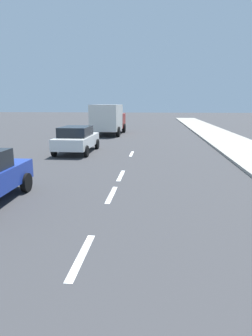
{
  "coord_description": "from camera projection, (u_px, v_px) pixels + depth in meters",
  "views": [
    {
      "loc": [
        1.39,
        3.43,
        2.91
      ],
      "look_at": [
        0.56,
        11.53,
        1.1
      ],
      "focal_mm": 31.16,
      "sensor_mm": 36.0,
      "label": 1
    }
  ],
  "objects": [
    {
      "name": "ground_plane",
      "position": [
        131.0,
        155.0,
        16.86
      ],
      "size": [
        160.0,
        160.0,
        0.0
      ],
      "primitive_type": "plane",
      "color": "#38383A"
    },
    {
      "name": "sidewalk_strip",
      "position": [
        247.0,
        150.0,
        18.1
      ],
      "size": [
        3.6,
        80.0,
        0.14
      ],
      "primitive_type": "cube",
      "color": "#9E998E",
      "rests_on": "ground"
    },
    {
      "name": "lane_stripe_2",
      "position": [
        82.0,
        256.0,
        5.68
      ],
      "size": [
        0.16,
        1.8,
        0.01
      ],
      "primitive_type": "cube",
      "color": "white",
      "rests_on": "ground"
    },
    {
      "name": "lane_stripe_3",
      "position": [
        112.0,
        195.0,
        9.5
      ],
      "size": [
        0.16,
        1.8,
        0.01
      ],
      "primitive_type": "cube",
      "color": "white",
      "rests_on": "ground"
    },
    {
      "name": "lane_stripe_4",
      "position": [
        121.0,
        175.0,
        12.01
      ],
      "size": [
        0.16,
        1.8,
        0.01
      ],
      "primitive_type": "cube",
      "color": "white",
      "rests_on": "ground"
    },
    {
      "name": "lane_stripe_5",
      "position": [
        132.0,
        154.0,
        17.18
      ],
      "size": [
        0.16,
        1.8,
        0.01
      ],
      "primitive_type": "cube",
      "color": "white",
      "rests_on": "ground"
    },
    {
      "name": "parked_car_white",
      "position": [
        77.0,
        139.0,
        17.49
      ],
      "size": [
        2.03,
        4.4,
        1.57
      ],
      "rotation": [
        0.0,
        0.0,
        -0.0
      ],
      "color": "white",
      "rests_on": "ground"
    },
    {
      "name": "delivery_truck",
      "position": [
        108.0,
        119.0,
        27.52
      ],
      "size": [
        2.8,
        6.3,
        2.8
      ],
      "rotation": [
        0.0,
        0.0,
        -0.02
      ],
      "color": "maroon",
      "rests_on": "ground"
    }
  ]
}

